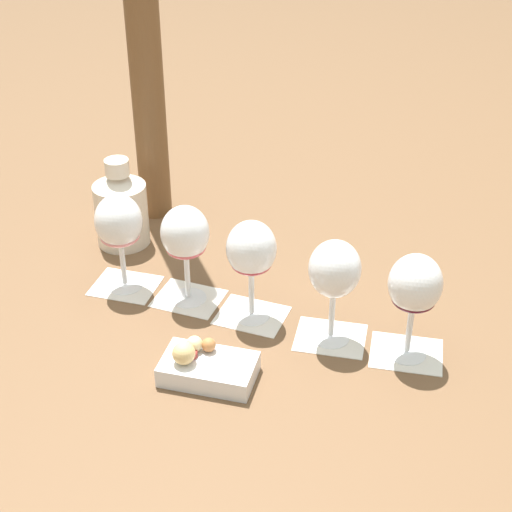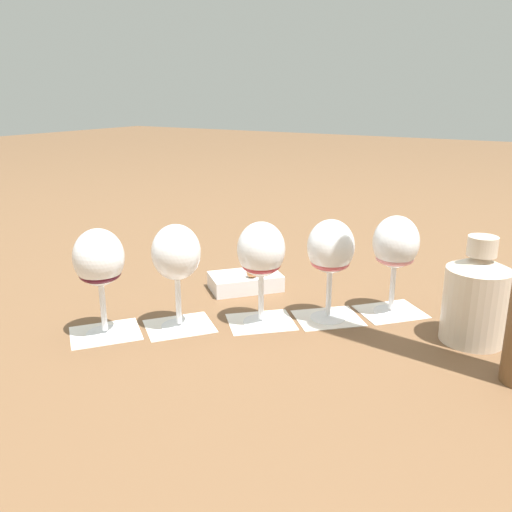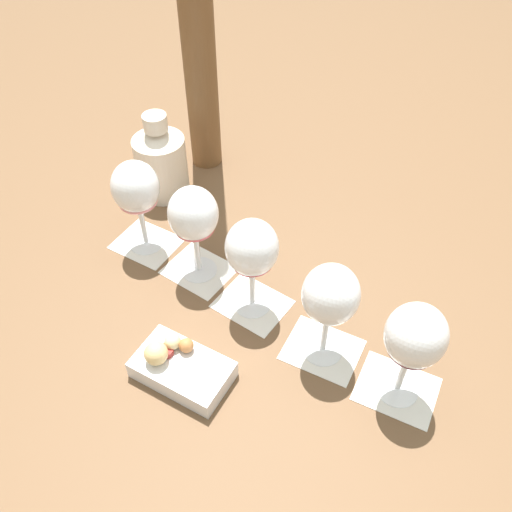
{
  "view_description": "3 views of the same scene",
  "coord_description": "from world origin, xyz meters",
  "px_view_note": "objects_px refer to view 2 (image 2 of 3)",
  "views": [
    {
      "loc": [
        0.94,
        -0.47,
        0.78
      ],
      "look_at": [
        -0.0,
        -0.0,
        0.12
      ],
      "focal_mm": 55.0,
      "sensor_mm": 36.0,
      "label": 1
    },
    {
      "loc": [
        -0.45,
        0.74,
        0.38
      ],
      "look_at": [
        -0.0,
        -0.0,
        0.12
      ],
      "focal_mm": 38.0,
      "sensor_mm": 36.0,
      "label": 2
    },
    {
      "loc": [
        0.54,
        -0.11,
        0.69
      ],
      "look_at": [
        -0.0,
        -0.0,
        0.12
      ],
      "focal_mm": 38.0,
      "sensor_mm": 36.0,
      "label": 3
    }
  ],
  "objects_px": {
    "wine_glass_2": "(261,254)",
    "wine_glass_3": "(176,257)",
    "ceramic_vase": "(476,297)",
    "snack_dish": "(248,279)",
    "wine_glass_4": "(99,262)",
    "wine_glass_0": "(396,246)",
    "wine_glass_1": "(331,251)"
  },
  "relations": [
    {
      "from": "wine_glass_4",
      "to": "ceramic_vase",
      "type": "height_order",
      "value": "wine_glass_4"
    },
    {
      "from": "wine_glass_4",
      "to": "ceramic_vase",
      "type": "distance_m",
      "value": 0.6
    },
    {
      "from": "wine_glass_2",
      "to": "wine_glass_3",
      "type": "height_order",
      "value": "same"
    },
    {
      "from": "wine_glass_0",
      "to": "wine_glass_3",
      "type": "height_order",
      "value": "same"
    },
    {
      "from": "wine_glass_3",
      "to": "wine_glass_4",
      "type": "distance_m",
      "value": 0.12
    },
    {
      "from": "wine_glass_3",
      "to": "ceramic_vase",
      "type": "distance_m",
      "value": 0.48
    },
    {
      "from": "wine_glass_4",
      "to": "wine_glass_0",
      "type": "bearing_deg",
      "value": -138.34
    },
    {
      "from": "wine_glass_1",
      "to": "wine_glass_4",
      "type": "xyz_separation_m",
      "value": [
        0.29,
        0.25,
        -0.0
      ]
    },
    {
      "from": "ceramic_vase",
      "to": "wine_glass_2",
      "type": "bearing_deg",
      "value": 19.3
    },
    {
      "from": "wine_glass_2",
      "to": "wine_glass_3",
      "type": "xyz_separation_m",
      "value": [
        0.11,
        0.09,
        0.0
      ]
    },
    {
      "from": "wine_glass_3",
      "to": "wine_glass_1",
      "type": "bearing_deg",
      "value": -141.21
    },
    {
      "from": "wine_glass_4",
      "to": "ceramic_vase",
      "type": "relative_size",
      "value": 1.02
    },
    {
      "from": "wine_glass_0",
      "to": "snack_dish",
      "type": "bearing_deg",
      "value": 6.3
    },
    {
      "from": "wine_glass_0",
      "to": "wine_glass_4",
      "type": "relative_size",
      "value": 1.0
    },
    {
      "from": "wine_glass_0",
      "to": "wine_glass_1",
      "type": "xyz_separation_m",
      "value": [
        0.09,
        0.09,
        -0.0
      ]
    },
    {
      "from": "ceramic_vase",
      "to": "snack_dish",
      "type": "bearing_deg",
      "value": -2.03
    },
    {
      "from": "wine_glass_4",
      "to": "wine_glass_3",
      "type": "bearing_deg",
      "value": -135.39
    },
    {
      "from": "wine_glass_0",
      "to": "wine_glass_4",
      "type": "xyz_separation_m",
      "value": [
        0.37,
        0.33,
        -0.0
      ]
    },
    {
      "from": "ceramic_vase",
      "to": "wine_glass_0",
      "type": "bearing_deg",
      "value": -17.74
    },
    {
      "from": "wine_glass_1",
      "to": "snack_dish",
      "type": "bearing_deg",
      "value": -14.97
    },
    {
      "from": "wine_glass_3",
      "to": "wine_glass_4",
      "type": "xyz_separation_m",
      "value": [
        0.09,
        0.09,
        -0.0
      ]
    },
    {
      "from": "wine_glass_1",
      "to": "ceramic_vase",
      "type": "distance_m",
      "value": 0.24
    },
    {
      "from": "wine_glass_1",
      "to": "wine_glass_2",
      "type": "distance_m",
      "value": 0.12
    },
    {
      "from": "wine_glass_0",
      "to": "wine_glass_2",
      "type": "bearing_deg",
      "value": 42.06
    },
    {
      "from": "wine_glass_2",
      "to": "wine_glass_4",
      "type": "bearing_deg",
      "value": 41.29
    },
    {
      "from": "ceramic_vase",
      "to": "snack_dish",
      "type": "height_order",
      "value": "ceramic_vase"
    },
    {
      "from": "wine_glass_0",
      "to": "snack_dish",
      "type": "relative_size",
      "value": 1.11
    },
    {
      "from": "wine_glass_1",
      "to": "ceramic_vase",
      "type": "height_order",
      "value": "wine_glass_1"
    },
    {
      "from": "ceramic_vase",
      "to": "wine_glass_4",
      "type": "bearing_deg",
      "value": 28.78
    },
    {
      "from": "wine_glass_1",
      "to": "wine_glass_4",
      "type": "height_order",
      "value": "same"
    },
    {
      "from": "wine_glass_0",
      "to": "wine_glass_3",
      "type": "relative_size",
      "value": 1.0
    },
    {
      "from": "wine_glass_2",
      "to": "snack_dish",
      "type": "xyz_separation_m",
      "value": [
        0.11,
        -0.13,
        -0.1
      ]
    }
  ]
}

